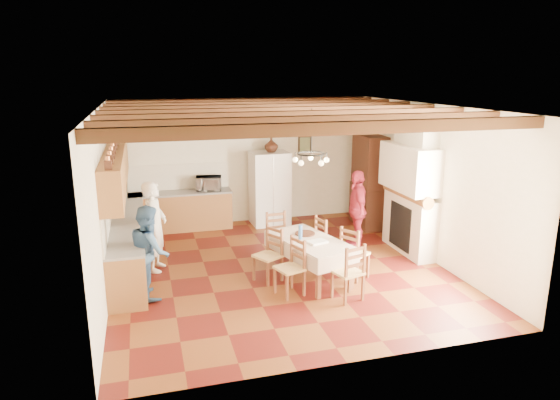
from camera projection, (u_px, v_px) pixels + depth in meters
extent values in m
cube|color=#4E120D|center=(279.00, 269.00, 9.36)|extent=(6.00, 6.50, 0.02)
cube|color=silver|center=(279.00, 106.00, 8.60)|extent=(6.00, 6.50, 0.02)
cube|color=beige|center=(243.00, 161.00, 12.02)|extent=(6.00, 0.02, 3.00)
cube|color=beige|center=(352.00, 252.00, 5.94)|extent=(6.00, 0.02, 3.00)
cube|color=beige|center=(103.00, 202.00, 8.20)|extent=(0.02, 6.50, 3.00)
cube|color=beige|center=(427.00, 181.00, 9.76)|extent=(0.02, 6.50, 3.00)
cube|color=brown|center=(129.00, 242.00, 9.53)|extent=(0.60, 4.30, 0.86)
cube|color=brown|center=(181.00, 212.00, 11.60)|extent=(2.30, 0.60, 0.86)
cube|color=slate|center=(127.00, 219.00, 9.41)|extent=(0.62, 4.30, 0.04)
cube|color=slate|center=(180.00, 193.00, 11.48)|extent=(2.34, 0.62, 0.04)
cube|color=white|center=(109.00, 204.00, 9.26)|extent=(0.03, 4.30, 0.60)
cube|color=white|center=(179.00, 177.00, 11.67)|extent=(2.30, 0.03, 0.60)
cube|color=brown|center=(116.00, 169.00, 9.14)|extent=(0.35, 4.20, 0.70)
cube|color=#322516|center=(305.00, 144.00, 12.31)|extent=(0.34, 0.03, 0.42)
cube|color=white|center=(270.00, 188.00, 11.94)|extent=(0.90, 0.75, 1.75)
cube|color=beige|center=(310.00, 241.00, 8.74)|extent=(1.29, 1.85, 0.05)
cube|color=brown|center=(318.00, 279.00, 8.04)|extent=(0.09, 0.09, 0.69)
cube|color=brown|center=(352.00, 270.00, 8.39)|extent=(0.09, 0.09, 0.69)
cube|color=brown|center=(271.00, 251.00, 9.27)|extent=(0.09, 0.09, 0.69)
cube|color=brown|center=(302.00, 245.00, 9.62)|extent=(0.09, 0.09, 0.69)
torus|color=black|center=(311.00, 154.00, 8.36)|extent=(0.47, 0.47, 0.03)
imported|color=white|center=(155.00, 226.00, 9.11)|extent=(0.55, 0.70, 1.68)
imported|color=#3B6190|center=(150.00, 251.00, 8.06)|extent=(0.69, 0.83, 1.53)
imported|color=#B3283D|center=(357.00, 209.00, 10.36)|extent=(0.59, 1.02, 1.63)
imported|color=silver|center=(209.00, 183.00, 11.61)|extent=(0.64, 0.49, 0.32)
imported|color=#351D11|center=(271.00, 145.00, 11.69)|extent=(0.38, 0.38, 0.33)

